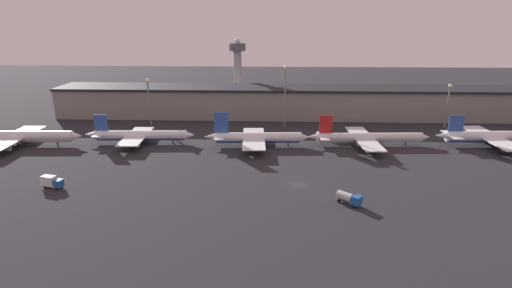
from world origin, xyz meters
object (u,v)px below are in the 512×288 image
object	(u,v)px
airplane_1	(140,136)
airplane_3	(368,138)
airplane_4	(495,137)
control_tower	(238,67)
airplane_2	(257,138)
service_vehicle_1	(349,198)
airplane_0	(18,137)
service_vehicle_0	(52,182)

from	to	relation	value
airplane_1	airplane_3	distance (m)	91.03
airplane_4	control_tower	world-z (taller)	control_tower
airplane_2	airplane_4	size ratio (longest dim) A/B	0.87
airplane_3	service_vehicle_1	world-z (taller)	airplane_3
airplane_0	control_tower	bearing A→B (deg)	41.17
airplane_0	service_vehicle_0	xyz separation A→B (m)	(34.56, -39.39, -1.71)
airplane_0	airplane_1	xyz separation A→B (m)	(46.86, 4.91, -0.41)
service_vehicle_0	airplane_3	bearing A→B (deg)	37.77
airplane_1	service_vehicle_1	size ratio (longest dim) A/B	6.48
airplane_3	service_vehicle_1	distance (m)	55.46
airplane_0	airplane_2	world-z (taller)	airplane_2
airplane_2	service_vehicle_1	bearing A→B (deg)	-64.43
airplane_0	airplane_4	xyz separation A→B (m)	(187.78, 7.71, -0.06)
airplane_3	airplane_4	bearing A→B (deg)	-1.15
airplane_1	service_vehicle_0	bearing A→B (deg)	-108.39
airplane_2	service_vehicle_0	world-z (taller)	airplane_2
airplane_1	airplane_4	world-z (taller)	airplane_4
airplane_0	service_vehicle_0	distance (m)	52.43
airplane_4	airplane_3	bearing A→B (deg)	178.85
airplane_1	airplane_3	size ratio (longest dim) A/B	0.90
service_vehicle_0	airplane_4	bearing A→B (deg)	31.04
airplane_4	service_vehicle_1	xyz separation A→B (m)	(-66.82, -54.28, -1.88)
airplane_1	service_vehicle_0	distance (m)	46.00
service_vehicle_0	control_tower	xyz separation A→B (m)	(45.89, 117.17, 20.02)
airplane_1	airplane_2	size ratio (longest dim) A/B	1.06
airplane_2	airplane_4	bearing A→B (deg)	-0.18
airplane_0	service_vehicle_1	distance (m)	129.63
airplane_0	control_tower	world-z (taller)	control_tower
service_vehicle_1	airplane_0	bearing A→B (deg)	-159.27
airplane_1	airplane_3	bearing A→B (deg)	-2.04
airplane_1	service_vehicle_1	xyz separation A→B (m)	(74.10, -51.48, -1.54)
airplane_3	service_vehicle_0	xyz separation A→B (m)	(-103.33, -45.61, -1.12)
airplane_3	airplane_1	bearing A→B (deg)	177.96
airplane_1	service_vehicle_0	xyz separation A→B (m)	(-12.31, -44.30, -1.30)
airplane_2	service_vehicle_0	bearing A→B (deg)	-147.15
airplane_2	airplane_3	size ratio (longest dim) A/B	0.85
airplane_0	airplane_3	xyz separation A→B (m)	(137.88, 6.22, -0.59)
airplane_0	service_vehicle_1	size ratio (longest dim) A/B	7.39
airplane_1	control_tower	world-z (taller)	control_tower
airplane_2	airplane_3	world-z (taller)	airplane_2
service_vehicle_1	airplane_2	bearing A→B (deg)	160.22
service_vehicle_1	service_vehicle_0	bearing A→B (deg)	-142.96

